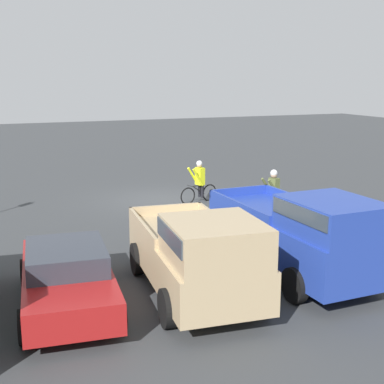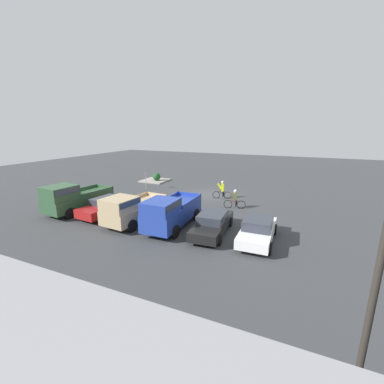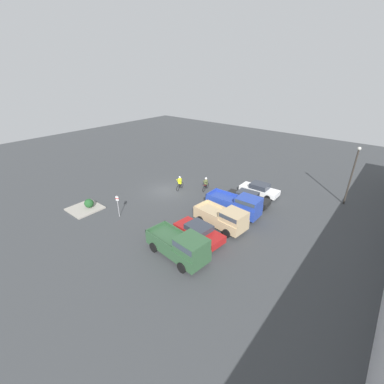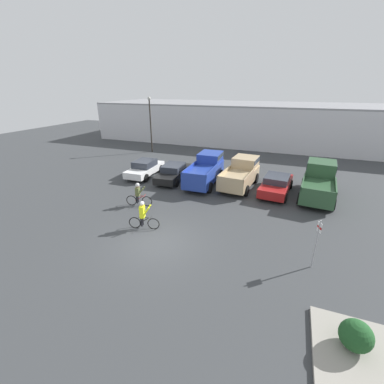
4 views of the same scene
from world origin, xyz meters
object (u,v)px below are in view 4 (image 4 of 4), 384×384
Objects in this scene: sedan_1 at (173,172)px; shrub at (356,336)px; sedan_0 at (145,168)px; cyclist_0 at (143,215)px; fire_lane_sign at (317,240)px; lamppost at (150,120)px; cyclist_1 at (138,194)px; sedan_2 at (276,184)px; pickup_truck_2 at (319,180)px; pickup_truck_0 at (206,169)px; pickup_truck_1 at (241,172)px.

shrub is at bearing -46.49° from sedan_1.
sedan_0 is 2.56× the size of cyclist_0.
lamppost is (-17.17, 16.51, 2.33)m from fire_lane_sign.
cyclist_1 reaches higher than sedan_1.
cyclist_1 reaches higher than sedan_2.
cyclist_0 is 8.67m from fire_lane_sign.
pickup_truck_2 reaches higher than shrub.
sedan_2 is (8.40, -0.04, 0.04)m from sedan_1.
fire_lane_sign reaches higher than sedan_1.
cyclist_0 is (-9.36, -8.60, -0.34)m from pickup_truck_2.
sedan_0 reaches higher than sedan_1.
pickup_truck_0 is at bearing 64.76° from cyclist_1.
pickup_truck_2 is 12.72m from cyclist_0.
cyclist_0 is (-3.75, -8.76, -0.24)m from pickup_truck_1.
lamppost is 27.40m from shrub.
sedan_2 is 0.74× the size of lamppost.
cyclist_1 is 1.85× the size of shrub.
pickup_truck_1 is at bearing 4.36° from sedan_0.
fire_lane_sign is (4.90, -9.03, 0.33)m from pickup_truck_1.
fire_lane_sign is (7.75, -8.68, 0.26)m from pickup_truck_0.
shrub is (14.31, -12.17, -0.08)m from sedan_0.
sedan_0 is 6.27m from cyclist_1.
pickup_truck_2 is 12.78m from cyclist_1.
shrub is (5.87, -12.82, -0.47)m from pickup_truck_1.
sedan_2 is 2.01× the size of fire_lane_sign.
sedan_1 is at bearing 90.15° from cyclist_1.
cyclist_1 is (0.01, -5.55, 0.16)m from sedan_1.
sedan_0 is at bearing -64.76° from lamppost.
sedan_1 is 5.19× the size of shrub.
sedan_1 is (2.80, -0.05, -0.03)m from sedan_0.
sedan_1 is 2.09× the size of fire_lane_sign.
lamppost reaches higher than pickup_truck_1.
cyclist_1 is 13.25m from shrub.
fire_lane_sign is (10.54, -8.34, 0.74)m from sedan_1.
lamppost is at bearing 151.34° from sedan_2.
pickup_truck_2 reaches higher than pickup_truck_1.
cyclist_1 reaches higher than sedan_0.
pickup_truck_2 is (11.25, 0.53, 0.52)m from sedan_1.
sedan_0 is 11.20m from sedan_2.
cyclist_1 is at bearing -115.24° from pickup_truck_0.
pickup_truck_1 is 0.94× the size of pickup_truck_2.
pickup_truck_2 is (2.85, 0.58, 0.48)m from sedan_2.
lamppost is at bearing 136.12° from fire_lane_sign.
sedan_2 is at bearing 50.96° from cyclist_0.
pickup_truck_2 is at bearing 1.30° from pickup_truck_0.
sedan_0 is at bearing 139.62° from shrub.
pickup_truck_1 is 2.96× the size of cyclist_1.
lamppost reaches higher than pickup_truck_2.
shrub is at bearing -88.81° from pickup_truck_2.
sedan_2 is 2.72× the size of cyclist_0.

